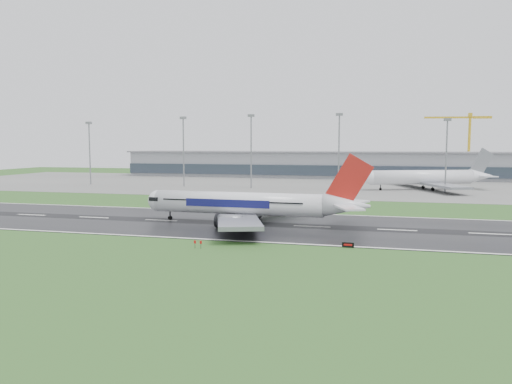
# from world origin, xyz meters

# --- Properties ---
(ground) EXTENTS (520.00, 520.00, 0.00)m
(ground) POSITION_xyz_m (0.00, 0.00, 0.00)
(ground) COLOR #27521E
(ground) RESTS_ON ground
(runway) EXTENTS (400.00, 45.00, 0.10)m
(runway) POSITION_xyz_m (0.00, 0.00, 0.05)
(runway) COLOR black
(runway) RESTS_ON ground
(apron) EXTENTS (400.00, 130.00, 0.08)m
(apron) POSITION_xyz_m (0.00, 125.00, 0.04)
(apron) COLOR slate
(apron) RESTS_ON ground
(terminal) EXTENTS (240.00, 36.00, 15.00)m
(terminal) POSITION_xyz_m (0.00, 185.00, 7.50)
(terminal) COLOR gray
(terminal) RESTS_ON ground
(main_airliner) EXTENTS (59.26, 56.59, 17.05)m
(main_airliner) POSITION_xyz_m (4.93, 0.68, 8.63)
(main_airliner) COLOR white
(main_airliner) RESTS_ON runway
(parked_airliner) EXTENTS (77.22, 74.91, 17.75)m
(parked_airliner) POSITION_xyz_m (55.29, 111.49, 8.95)
(parked_airliner) COLOR white
(parked_airliner) RESTS_ON apron
(tower_crane) EXTENTS (38.87, 9.06, 39.06)m
(tower_crane) POSITION_xyz_m (85.63, 200.00, 19.53)
(tower_crane) COLOR gold
(tower_crane) RESTS_ON ground
(runway_sign) EXTENTS (2.30, 0.73, 1.04)m
(runway_sign) POSITION_xyz_m (30.23, -22.62, 0.52)
(runway_sign) COLOR black
(runway_sign) RESTS_ON ground
(floodmast_0) EXTENTS (0.64, 0.64, 30.06)m
(floodmast_0) POSITION_xyz_m (-105.67, 100.00, 15.03)
(floodmast_0) COLOR gray
(floodmast_0) RESTS_ON ground
(floodmast_1) EXTENTS (0.64, 0.64, 31.86)m
(floodmast_1) POSITION_xyz_m (-55.39, 100.00, 15.93)
(floodmast_1) COLOR gray
(floodmast_1) RESTS_ON ground
(floodmast_2) EXTENTS (0.64, 0.64, 32.46)m
(floodmast_2) POSITION_xyz_m (-22.23, 100.00, 16.23)
(floodmast_2) COLOR gray
(floodmast_2) RESTS_ON ground
(floodmast_3) EXTENTS (0.64, 0.64, 32.38)m
(floodmast_3) POSITION_xyz_m (17.46, 100.00, 16.19)
(floodmast_3) COLOR gray
(floodmast_3) RESTS_ON ground
(floodmast_4) EXTENTS (0.64, 0.64, 29.59)m
(floodmast_4) POSITION_xyz_m (61.62, 100.00, 14.80)
(floodmast_4) COLOR gray
(floodmast_4) RESTS_ON ground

